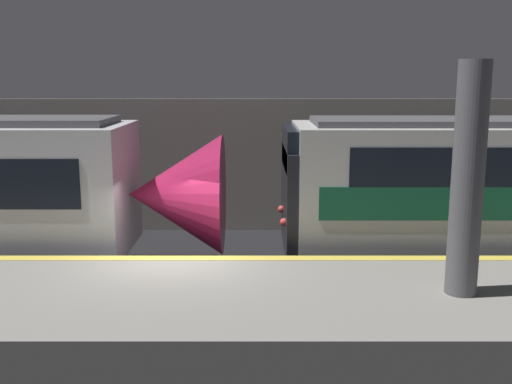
# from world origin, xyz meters

# --- Properties ---
(ground_plane) EXTENTS (120.00, 120.00, 0.00)m
(ground_plane) POSITION_xyz_m (0.00, 0.00, 0.00)
(ground_plane) COLOR black
(platform) EXTENTS (40.00, 3.98, 1.15)m
(platform) POSITION_xyz_m (0.00, -1.99, 0.57)
(platform) COLOR gray
(platform) RESTS_ON ground
(station_rear_barrier) EXTENTS (50.00, 0.15, 4.06)m
(station_rear_barrier) POSITION_xyz_m (0.00, 6.57, 2.03)
(station_rear_barrier) COLOR #9E998E
(station_rear_barrier) RESTS_ON ground
(support_pillar_near) EXTENTS (0.52, 0.52, 3.83)m
(support_pillar_near) POSITION_xyz_m (5.05, -2.10, 3.06)
(support_pillar_near) COLOR #56565B
(support_pillar_near) RESTS_ON platform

